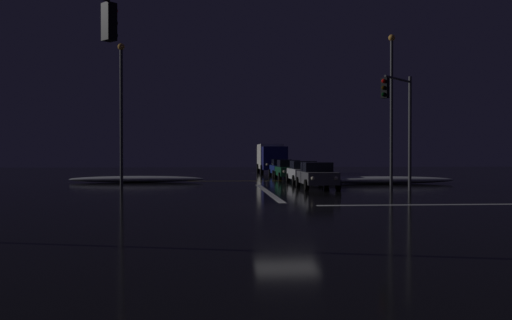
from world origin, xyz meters
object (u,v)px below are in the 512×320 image
sedan_gray (317,175)px  box_truck (271,157)px  sedan_white (303,172)px  sedan_green (289,170)px  streetlamp_right_near (392,99)px  sedan_blue (282,168)px  traffic_signal_ne (400,112)px  traffic_signal_sw (44,56)px  streetlamp_left_near (121,104)px

sedan_gray → box_truck: 24.31m
sedan_gray → sedan_white: size_ratio=1.00×
sedan_green → streetlamp_right_near: size_ratio=0.44×
sedan_blue → box_truck: size_ratio=0.52×
sedan_blue → traffic_signal_ne: 20.06m
sedan_green → box_truck: size_ratio=0.52×
sedan_white → sedan_blue: bearing=91.0°
sedan_blue → streetlamp_right_near: bearing=-66.9°
sedan_white → sedan_green: size_ratio=1.00×
traffic_signal_sw → streetlamp_right_near: size_ratio=0.67×
sedan_white → traffic_signal_sw: size_ratio=0.65×
sedan_blue → streetlamp_left_near: bearing=-132.0°
sedan_green → traffic_signal_sw: (-10.16, -28.28, 3.74)m
box_truck → sedan_gray: bearing=-89.6°
traffic_signal_ne → streetlamp_right_near: bearing=75.3°
box_truck → streetlamp_left_near: 24.38m
sedan_blue → box_truck: (-0.14, 7.83, 0.91)m
traffic_signal_sw → streetlamp_right_near: bearing=52.1°
sedan_gray → streetlamp_right_near: streetlamp_right_near is taller
sedan_blue → streetlamp_left_near: size_ratio=0.48×
sedan_gray → streetlamp_right_near: bearing=30.0°
traffic_signal_ne → box_truck: bearing=98.7°
box_truck → traffic_signal_ne: bearing=-81.3°
sedan_green → sedan_gray: bearing=-89.3°
sedan_gray → sedan_blue: same height
sedan_gray → sedan_green: (-0.14, 11.11, 0.00)m
traffic_signal_ne → traffic_signal_sw: bearing=-135.0°
traffic_signal_ne → sedan_white: bearing=113.9°
sedan_green → sedan_white: bearing=-86.7°
sedan_blue → streetlamp_left_near: (-11.92, -13.23, 4.43)m
sedan_blue → traffic_signal_sw: size_ratio=0.65×
sedan_green → sedan_blue: size_ratio=1.00×
box_truck → streetlamp_right_near: 22.19m
traffic_signal_ne → sedan_gray: bearing=144.4°
sedan_gray → sedan_blue: 16.46m
sedan_gray → traffic_signal_sw: (-10.30, -17.17, 3.74)m
sedan_gray → box_truck: bearing=90.4°
traffic_signal_ne → streetlamp_right_near: (1.60, 6.10, 1.33)m
sedan_white → streetlamp_right_near: streetlamp_right_near is taller
sedan_white → traffic_signal_ne: bearing=-66.1°
sedan_white → streetlamp_left_near: streetlamp_left_near is taller
sedan_green → sedan_blue: (0.11, 5.35, 0.00)m
streetlamp_right_near → sedan_gray: bearing=-150.0°
sedan_gray → streetlamp_left_near: size_ratio=0.48×
sedan_blue → box_truck: bearing=91.0°
sedan_gray → sedan_green: same height
sedan_green → box_truck: bearing=90.1°
box_truck → streetlamp_right_near: streetlamp_right_near is taller
sedan_white → streetlamp_right_near: size_ratio=0.44×
sedan_white → streetlamp_left_near: bearing=-168.0°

